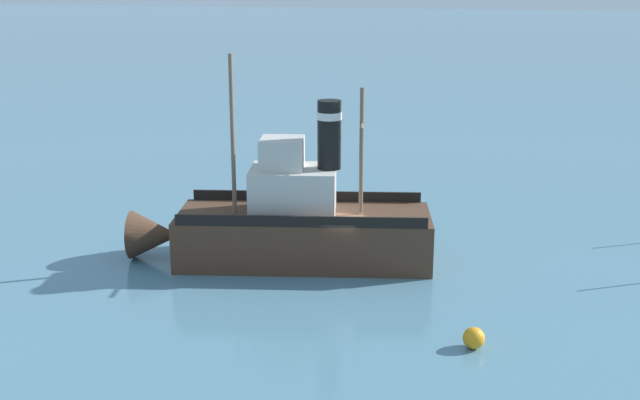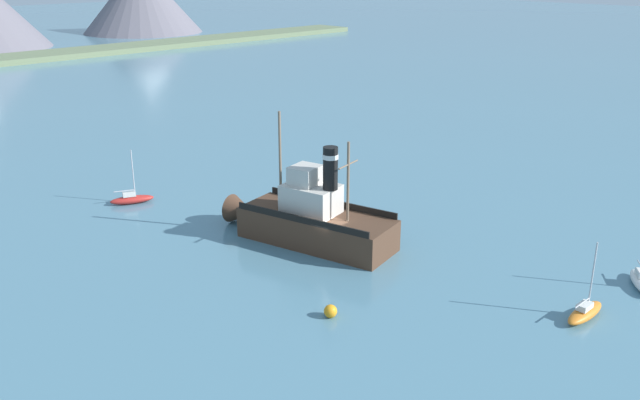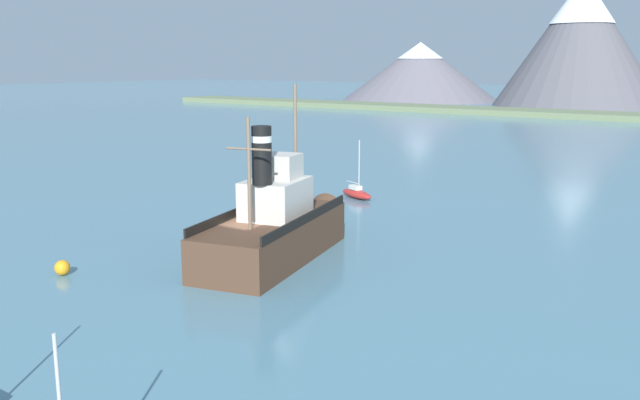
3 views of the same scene
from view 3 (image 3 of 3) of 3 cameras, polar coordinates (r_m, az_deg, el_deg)
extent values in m
plane|color=teal|center=(38.57, -6.38, -5.37)|extent=(600.00, 600.00, 0.00)
cone|color=slate|center=(205.88, 8.41, 10.67)|extent=(45.64, 45.64, 16.83)
cone|color=white|center=(205.89, 8.46, 12.36)|extent=(13.63, 13.63, 4.79)
cone|color=#56545B|center=(188.04, 21.08, 12.31)|extent=(42.07, 42.07, 32.21)
cone|color=white|center=(188.59, 21.31, 15.43)|extent=(16.05, 16.05, 11.71)
cube|color=#6B7A56|center=(146.49, 25.35, 6.32)|extent=(240.00, 12.00, 1.20)
cube|color=#4C3323|center=(38.99, -4.01, -3.31)|extent=(6.97, 12.68, 2.40)
cone|color=#4C3323|center=(45.38, -0.03, -1.15)|extent=(2.83, 2.87, 2.35)
cube|color=beige|center=(38.91, -3.73, 0.14)|extent=(3.82, 4.57, 2.20)
cube|color=beige|center=(39.04, -3.45, 2.87)|extent=(2.59, 2.44, 1.40)
cylinder|color=black|center=(36.95, -4.93, 3.77)|extent=(1.10, 1.10, 3.20)
cylinder|color=silver|center=(36.84, -4.95, 5.15)|extent=(1.16, 1.16, 0.35)
cylinder|color=#75604C|center=(40.99, -2.08, 4.50)|extent=(0.20, 0.20, 7.50)
cylinder|color=#75604C|center=(35.76, -5.99, 2.19)|extent=(0.20, 0.20, 6.00)
cylinder|color=#75604C|center=(35.57, -6.04, 4.29)|extent=(2.56, 0.70, 0.12)
cube|color=black|center=(39.62, -6.84, -0.96)|extent=(2.67, 11.14, 0.50)
cube|color=black|center=(37.77, -1.09, -1.50)|extent=(2.67, 11.14, 0.50)
ellipsoid|color=#B22823|center=(56.59, 3.11, 0.51)|extent=(3.93, 2.50, 0.70)
cube|color=silver|center=(56.65, 3.00, 1.07)|extent=(1.26, 1.02, 0.36)
cylinder|color=#B7B7BC|center=(55.93, 3.32, 2.92)|extent=(0.10, 0.10, 4.20)
cylinder|color=#B7B7BC|center=(56.91, 2.77, 1.49)|extent=(1.69, 0.78, 0.08)
sphere|color=orange|center=(38.79, -20.88, -5.35)|extent=(0.82, 0.82, 0.82)
camera|label=1|loc=(61.66, -38.21, 11.14)|focal=45.00mm
camera|label=2|loc=(58.08, -62.24, 14.90)|focal=38.00mm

